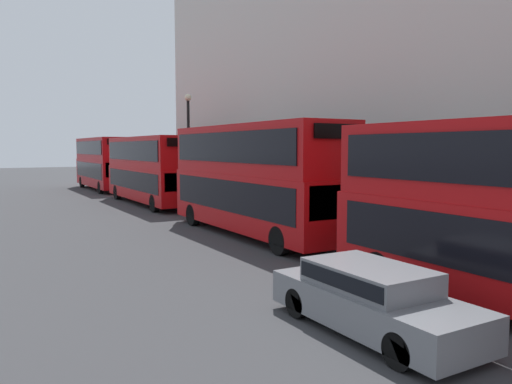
{
  "coord_description": "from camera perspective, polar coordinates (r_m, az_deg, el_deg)",
  "views": [
    {
      "loc": [
        -8.57,
        0.89,
        3.64
      ],
      "look_at": [
        0.48,
        16.49,
        2.03
      ],
      "focal_mm": 35.0,
      "sensor_mm": 36.0,
      "label": 1
    }
  ],
  "objects": [
    {
      "name": "pedestrian",
      "position": [
        19.04,
        13.32,
        -3.81
      ],
      "size": [
        0.36,
        0.36,
        1.6
      ],
      "color": "maroon",
      "rests_on": "ground"
    },
    {
      "name": "bus_trailing",
      "position": [
        44.89,
        -17.04,
        3.37
      ],
      "size": [
        2.59,
        10.54,
        4.46
      ],
      "color": "#A80F14",
      "rests_on": "ground"
    },
    {
      "name": "street_lamp",
      "position": [
        32.17,
        -7.73,
        6.21
      ],
      "size": [
        0.44,
        0.44,
        7.01
      ],
      "color": "black",
      "rests_on": "ground"
    },
    {
      "name": "bus_third_in_queue",
      "position": [
        32.68,
        -11.97,
        2.78
      ],
      "size": [
        2.59,
        11.24,
        4.31
      ],
      "color": "#B20C0F",
      "rests_on": "ground"
    },
    {
      "name": "car_hatchback",
      "position": [
        10.27,
        13.05,
        -11.59
      ],
      "size": [
        1.76,
        4.57,
        1.33
      ],
      "color": "slate",
      "rests_on": "ground"
    },
    {
      "name": "bus_second_in_queue",
      "position": [
        20.47,
        -0.28,
        1.92
      ],
      "size": [
        2.59,
        10.69,
        4.55
      ],
      "color": "#B20C0F",
      "rests_on": "ground"
    }
  ]
}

